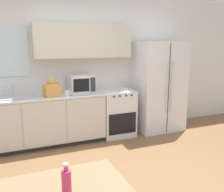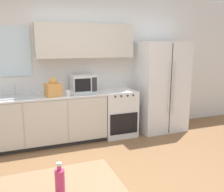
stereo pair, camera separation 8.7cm
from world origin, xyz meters
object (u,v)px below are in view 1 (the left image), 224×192
at_px(oven_range, 116,112).
at_px(microwave, 81,83).
at_px(coffee_mug, 67,93).
at_px(refrigerator, 159,86).
at_px(drink_bottle, 66,181).

xyz_separation_m(oven_range, microwave, (-0.65, 0.09, 0.60)).
bearing_deg(oven_range, coffee_mug, -169.43).
bearing_deg(refrigerator, microwave, 175.62).
distance_m(coffee_mug, drink_bottle, 2.65).
distance_m(microwave, coffee_mug, 0.44).
height_order(refrigerator, microwave, refrigerator).
xyz_separation_m(coffee_mug, drink_bottle, (-0.58, -2.58, -0.09)).
xyz_separation_m(refrigerator, microwave, (-1.59, 0.12, 0.14)).
xyz_separation_m(refrigerator, coffee_mug, (-1.92, -0.16, 0.03)).
bearing_deg(microwave, oven_range, -8.19).
distance_m(microwave, drink_bottle, 3.01).
xyz_separation_m(oven_range, refrigerator, (0.94, -0.03, 0.46)).
relative_size(oven_range, refrigerator, 0.49).
relative_size(microwave, drink_bottle, 2.00).
height_order(oven_range, coffee_mug, coffee_mug).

